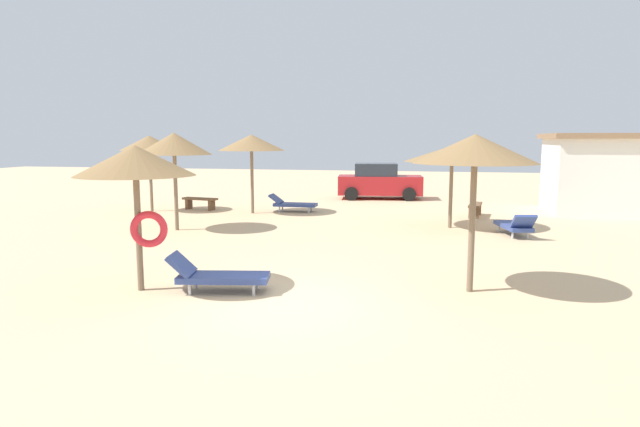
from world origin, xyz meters
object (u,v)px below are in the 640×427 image
object	(u,v)px
lounger_1	(216,275)
parasol_1	(136,163)
parasol_0	(452,154)
parasol_4	(149,143)
parasol_5	(174,144)
lounger_2	(292,204)
lounger_0	(515,225)
parasol_2	(251,143)
beach_cabana	(608,173)
bench_1	(200,201)
parasol_6	(475,150)
bench_0	(475,207)
parked_car	(379,182)

from	to	relation	value
lounger_1	parasol_1	bearing A→B (deg)	-172.45
parasol_0	parasol_4	bearing A→B (deg)	172.10
lounger_1	parasol_5	bearing A→B (deg)	122.74
lounger_2	lounger_0	bearing A→B (deg)	-25.70
parasol_0	parasol_2	size ratio (longest dim) A/B	1.01
parasol_2	beach_cabana	world-z (taller)	beach_cabana
parasol_4	bench_1	world-z (taller)	parasol_4
parasol_6	lounger_0	xyz separation A→B (m)	(1.64, 6.42, -2.37)
parasol_2	bench_0	world-z (taller)	parasol_2
bench_1	beach_cabana	bearing A→B (deg)	8.97
parasol_4	parasol_6	world-z (taller)	parasol_4
parasol_0	parasol_6	size ratio (longest dim) A/B	1.04
lounger_1	bench_1	xyz separation A→B (m)	(-5.46, 11.07, 0.03)
parked_car	parasol_4	bearing A→B (deg)	-142.50
lounger_2	lounger_1	bearing A→B (deg)	-81.89
parasol_4	lounger_0	xyz separation A→B (m)	(13.51, -2.76, -2.39)
parasol_6	parked_car	distance (m)	16.14
parasol_2	parked_car	distance (m)	7.78
parasol_0	parasol_6	bearing A→B (deg)	-88.33
parasol_0	bench_0	xyz separation A→B (m)	(0.97, 2.78, -2.06)
parasol_0	parked_car	bearing A→B (deg)	111.55
lounger_1	lounger_2	xyz separation A→B (m)	(-1.61, 11.31, -0.01)
parasol_2	lounger_2	bearing A→B (deg)	29.95
lounger_2	parasol_2	bearing A→B (deg)	-150.05
parasol_4	bench_1	distance (m)	3.03
bench_1	beach_cabana	xyz separation A→B (m)	(15.99, 2.52, 1.22)
parasol_1	lounger_1	distance (m)	2.59
lounger_0	bench_1	distance (m)	12.34
lounger_1	parasol_2	bearing A→B (deg)	105.90
parasol_6	parked_car	bearing A→B (deg)	102.32
parasol_4	parasol_0	bearing A→B (deg)	-7.90
lounger_0	lounger_1	xyz separation A→B (m)	(-6.35, -7.49, -0.00)
lounger_0	beach_cabana	xyz separation A→B (m)	(4.18, 6.11, 1.25)
parasol_5	bench_0	size ratio (longest dim) A/B	2.00
parasol_6	lounger_0	distance (m)	7.03
lounger_1	bench_0	bearing A→B (deg)	64.45
parasol_6	parasol_5	bearing A→B (deg)	149.16
parasol_0	parked_car	distance (m)	8.85
bench_1	beach_cabana	world-z (taller)	beach_cabana
lounger_1	lounger_2	bearing A→B (deg)	98.11
parasol_6	lounger_1	xyz separation A→B (m)	(-4.70, -1.07, -2.37)
parasol_6	bench_0	xyz separation A→B (m)	(0.75, 10.34, -2.34)
parasol_5	lounger_1	distance (m)	7.86
parasol_5	lounger_1	bearing A→B (deg)	-57.26
parasol_4	bench_0	distance (m)	12.90
lounger_0	parasol_2	bearing A→B (deg)	162.02
lounger_2	parasol_0	bearing A→B (deg)	-23.80
lounger_1	lounger_2	size ratio (longest dim) A/B	1.03
parasol_2	bench_1	xyz separation A→B (m)	(-2.47, 0.55, -2.39)
lounger_1	beach_cabana	bearing A→B (deg)	52.24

